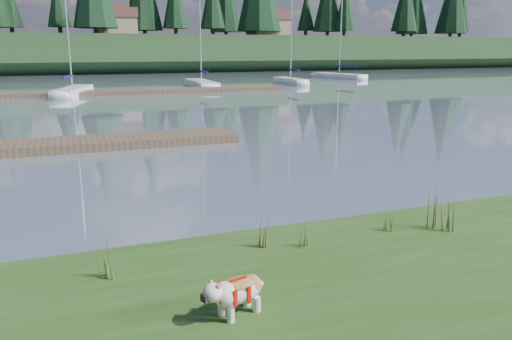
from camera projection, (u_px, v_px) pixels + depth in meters
name	position (u px, v px, depth m)	size (l,w,h in m)	color
ground	(92.00, 95.00, 36.92)	(200.00, 200.00, 0.00)	gray
ridge	(75.00, 54.00, 75.36)	(200.00, 20.00, 5.00)	#1A3218
bulldog	(237.00, 290.00, 5.77)	(0.84, 0.49, 0.49)	silver
dock_near	(0.00, 149.00, 16.44)	(16.00, 2.00, 0.30)	#4C3D2C
dock_far	(119.00, 92.00, 37.57)	(26.00, 2.20, 0.30)	#4C3D2C
sailboat_bg_2	(75.00, 90.00, 37.33)	(3.43, 7.54, 11.22)	white
sailboat_bg_3	(200.00, 83.00, 45.05)	(1.96, 8.29, 12.06)	white
sailboat_bg_4	(288.00, 80.00, 48.68)	(1.34, 6.46, 9.69)	white
sailboat_bg_5	(335.00, 75.00, 57.60)	(3.76, 8.27, 11.62)	white
weed_0	(264.00, 234.00, 7.78)	(0.17, 0.14, 0.51)	#475B23
weed_1	(304.00, 236.00, 7.78)	(0.17, 0.14, 0.42)	#475B23
weed_2	(433.00, 210.00, 8.59)	(0.17, 0.14, 0.78)	#475B23
weed_3	(104.00, 260.00, 6.71)	(0.17, 0.14, 0.61)	#475B23
weed_4	(388.00, 221.00, 8.48)	(0.17, 0.14, 0.39)	#475B23
weed_5	(447.00, 215.00, 8.43)	(0.17, 0.14, 0.69)	#475B23
mud_lip	(198.00, 255.00, 8.21)	(60.00, 0.50, 0.14)	#33281C
conifer_8	(406.00, 0.00, 86.76)	(4.62, 4.62, 11.77)	#382619
house_1	(115.00, 21.00, 74.47)	(6.30, 5.30, 4.65)	gray
house_2	(268.00, 23.00, 80.94)	(6.30, 5.30, 4.65)	gray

